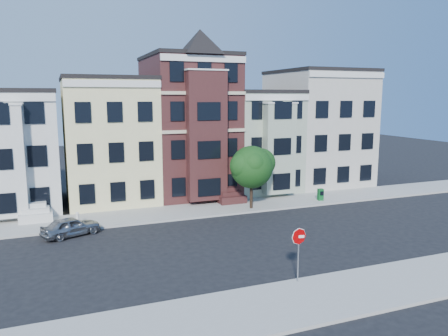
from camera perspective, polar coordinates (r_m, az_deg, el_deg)
name	(u,v)px	position (r m, az deg, el deg)	size (l,w,h in m)	color
ground	(258,241)	(27.10, 4.49, -9.48)	(120.00, 120.00, 0.00)	black
far_sidewalk	(214,209)	(34.15, -1.37, -5.35)	(60.00, 4.00, 0.15)	#9E9B93
near_sidewalk	(337,294)	(20.69, 14.54, -15.69)	(60.00, 4.00, 0.15)	#9E9B93
house_white	(3,152)	(37.99, -26.86, 1.93)	(8.00, 9.00, 9.00)	silver
house_yellow	(109,141)	(37.99, -14.82, 3.39)	(7.00, 9.00, 10.00)	#F2E8A5
house_brown	(188,127)	(39.31, -4.66, 5.32)	(7.00, 9.00, 12.00)	#3E1C1B
house_green	(254,141)	(41.76, 3.96, 3.50)	(6.00, 9.00, 9.00)	#9EAA92
house_cream	(317,129)	(45.10, 12.07, 5.02)	(8.00, 9.00, 11.00)	beige
street_tree	(252,170)	(33.52, 3.62, -0.26)	(5.17, 5.17, 6.01)	#1C5018
parked_car	(71,226)	(29.40, -19.36, -7.22)	(1.46, 3.63, 1.24)	gray
newspaper_box	(320,195)	(37.37, 12.49, -3.40)	(0.43, 0.39, 0.97)	#0E5922
fire_hydrant	(78,219)	(31.42, -18.58, -6.38)	(0.24, 0.24, 0.67)	silver
stop_sign	(298,251)	(20.90, 9.69, -10.70)	(0.80, 0.11, 2.93)	#A30002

